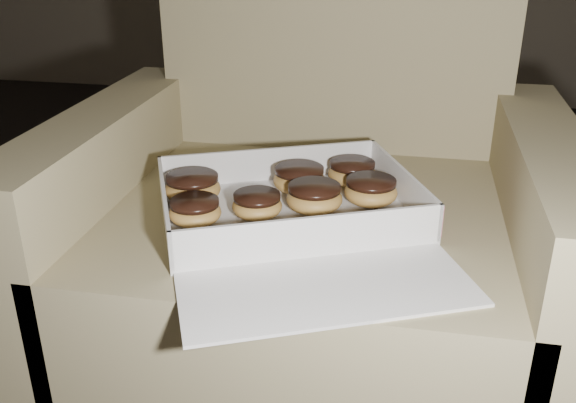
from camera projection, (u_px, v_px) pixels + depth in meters
The scene contains 15 objects.
floor at pixel (82, 340), 1.48m from camera, with size 4.50×4.50×0.00m, color black.
armchair at pixel (313, 248), 1.25m from camera, with size 0.91×0.77×0.95m.
bakery_box at pixel (296, 220), 1.05m from camera, with size 0.57×0.61×0.07m.
donut_a at pixel (371, 191), 1.11m from camera, with size 0.09×0.09×0.05m.
donut_b at pixel (257, 205), 1.06m from camera, with size 0.08×0.08×0.04m.
donut_c at pixel (193, 187), 1.12m from camera, with size 0.10×0.10×0.05m.
donut_d at pixel (314, 197), 1.08m from camera, with size 0.10×0.10×0.05m.
donut_e at pixel (299, 179), 1.16m from camera, with size 0.10×0.10×0.05m.
donut_f at pixel (195, 211), 1.04m from camera, with size 0.09×0.09×0.04m.
donut_g at pixel (352, 172), 1.19m from camera, with size 0.09×0.09×0.05m.
crumb_a at pixel (327, 225), 1.04m from camera, with size 0.01×0.01×0.00m, color black.
crumb_b at pixel (316, 235), 1.01m from camera, with size 0.01×0.01×0.00m, color black.
crumb_c at pixel (376, 242), 0.99m from camera, with size 0.01×0.01×0.00m, color black.
crumb_d at pixel (376, 209), 1.10m from camera, with size 0.01×0.01×0.00m, color black.
crumb_e at pixel (371, 216), 1.07m from camera, with size 0.01×0.01×0.00m, color black.
Camera 1 is at (0.70, -1.10, 0.90)m, focal length 40.00 mm.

